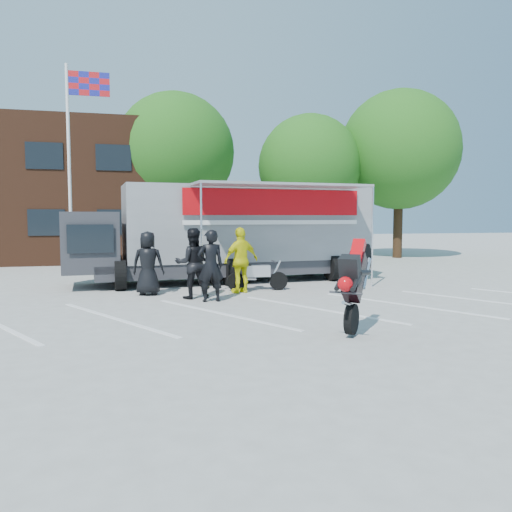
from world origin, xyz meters
name	(u,v)px	position (x,y,z in m)	size (l,w,h in m)	color
ground	(326,318)	(0.00, 0.00, 0.00)	(100.00, 100.00, 0.00)	#ACADA7
parking_bay_lines	(311,309)	(0.00, 1.00, 0.01)	(18.00, 5.00, 0.01)	white
office_building	(18,193)	(-10.00, 18.00, 3.50)	(18.00, 8.00, 7.00)	#4D2918
flagpole	(76,143)	(-6.24, 10.00, 5.05)	(1.61, 0.12, 8.00)	white
tree_left	(175,153)	(-2.00, 16.00, 5.57)	(6.12, 6.12, 8.64)	#382314
tree_mid	(309,166)	(5.00, 15.00, 4.94)	(5.44, 5.44, 7.68)	#382314
tree_right	(399,150)	(10.00, 14.50, 5.88)	(6.46, 6.46, 9.12)	#382314
transporter_truck	(235,281)	(-0.73, 6.73, 0.00)	(10.38, 5.00, 3.30)	gray
parked_motorcycle	(257,290)	(-0.51, 4.38, 0.00)	(0.64, 1.91, 1.00)	silver
stunt_bike_rider	(360,330)	(0.20, -1.31, 0.00)	(0.78, 1.66, 1.95)	black
spectator_leather_a	(148,263)	(-3.78, 4.27, 0.92)	(0.90, 0.59, 1.85)	black
spectator_leather_b	(211,266)	(-2.20, 2.73, 0.96)	(0.70, 0.46, 1.92)	black
spectator_leather_c	(192,263)	(-2.61, 3.38, 0.97)	(0.95, 0.74, 1.95)	black
spectator_hivis	(241,260)	(-1.09, 4.03, 0.97)	(1.14, 0.48, 1.95)	yellow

